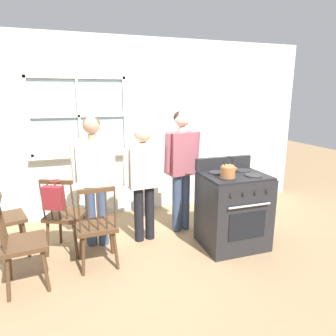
{
  "coord_description": "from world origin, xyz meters",
  "views": [
    {
      "loc": [
        -0.71,
        -3.22,
        1.86
      ],
      "look_at": [
        0.4,
        0.1,
        1.0
      ],
      "focal_mm": 32.0,
      "sensor_mm": 36.0,
      "label": 1
    }
  ],
  "objects": [
    {
      "name": "chair_center_cluster",
      "position": [
        -1.49,
        0.44,
        0.45
      ],
      "size": [
        0.5,
        0.52,
        0.95
      ],
      "rotation": [
        0.0,
        0.0,
        1.86
      ],
      "color": "#4C331E",
      "rests_on": "ground_plane"
    },
    {
      "name": "chair_near_wall",
      "position": [
        -1.22,
        -0.28,
        0.45
      ],
      "size": [
        0.45,
        0.46,
        0.95
      ],
      "rotation": [
        0.0,
        0.0,
        1.69
      ],
      "color": "#4C331E",
      "rests_on": "ground_plane"
    },
    {
      "name": "person_teen_center",
      "position": [
        0.15,
        0.32,
        0.92
      ],
      "size": [
        0.55,
        0.25,
        1.5
      ],
      "rotation": [
        0.0,
        0.0,
        0.11
      ],
      "color": "black",
      "rests_on": "ground_plane"
    },
    {
      "name": "handbag",
      "position": [
        -0.92,
        0.09,
        0.78
      ],
      "size": [
        0.24,
        0.24,
        0.31
      ],
      "color": "maroon",
      "rests_on": "chair_by_window"
    },
    {
      "name": "person_elderly_left",
      "position": [
        -0.45,
        0.36,
        0.97
      ],
      "size": [
        0.53,
        0.29,
        1.61
      ],
      "rotation": [
        0.0,
        0.0,
        -0.22
      ],
      "color": "#384766",
      "rests_on": "ground_plane"
    },
    {
      "name": "kettle",
      "position": [
        0.99,
        -0.31,
        1.02
      ],
      "size": [
        0.21,
        0.17,
        0.25
      ],
      "color": "#A86638",
      "rests_on": "stove"
    },
    {
      "name": "ground_plane",
      "position": [
        0.0,
        0.0,
        0.0
      ],
      "size": [
        16.0,
        16.0,
        0.0
      ],
      "primitive_type": "plane",
      "color": "#937551"
    },
    {
      "name": "person_adult_right",
      "position": [
        0.7,
        0.44,
        1.01
      ],
      "size": [
        0.53,
        0.26,
        1.66
      ],
      "rotation": [
        0.0,
        0.0,
        0.15
      ],
      "color": "#384766",
      "rests_on": "ground_plane"
    },
    {
      "name": "potted_plant",
      "position": [
        -0.37,
        1.31,
        1.06
      ],
      "size": [
        0.13,
        0.13,
        0.25
      ],
      "color": "#935B3D",
      "rests_on": "wall_back"
    },
    {
      "name": "wall_back",
      "position": [
        0.04,
        1.4,
        1.33
      ],
      "size": [
        6.4,
        0.16,
        2.7
      ],
      "color": "silver",
      "rests_on": "ground_plane"
    },
    {
      "name": "chair_near_stove",
      "position": [
        -0.49,
        -0.12,
        0.45
      ],
      "size": [
        0.43,
        0.41,
        0.95
      ],
      "rotation": [
        0.0,
        0.0,
        -3.12
      ],
      "color": "#4C331E",
      "rests_on": "ground_plane"
    },
    {
      "name": "stove",
      "position": [
        1.16,
        -0.17,
        0.47
      ],
      "size": [
        0.77,
        0.68,
        1.08
      ],
      "color": "#232326",
      "rests_on": "ground_plane"
    },
    {
      "name": "chair_by_window",
      "position": [
        -0.82,
        0.31,
        0.45
      ],
      "size": [
        0.55,
        0.54,
        0.95
      ],
      "rotation": [
        0.0,
        0.0,
        2.7
      ],
      "color": "#4C331E",
      "rests_on": "ground_plane"
    }
  ]
}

